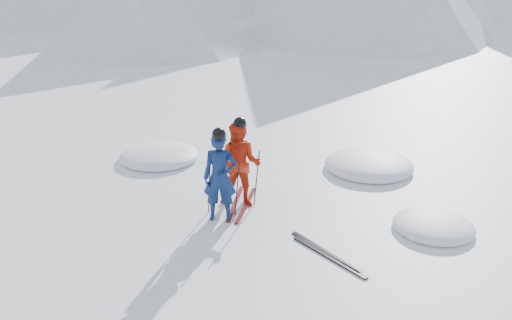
% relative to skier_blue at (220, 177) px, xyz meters
% --- Properties ---
extents(ground, '(160.00, 160.00, 0.00)m').
position_rel_skier_blue_xyz_m(ground, '(2.22, 0.07, -0.88)').
color(ground, white).
rests_on(ground, ground).
extents(skier_blue, '(0.74, 0.60, 1.76)m').
position_rel_skier_blue_xyz_m(skier_blue, '(0.00, 0.00, 0.00)').
color(skier_blue, navy).
rests_on(skier_blue, ground).
extents(skier_red, '(0.97, 0.82, 1.78)m').
position_rel_skier_blue_xyz_m(skier_red, '(0.13, 0.71, 0.01)').
color(skier_red, red).
rests_on(skier_red, ground).
extents(pole_blue_left, '(0.12, 0.08, 1.17)m').
position_rel_skier_blue_xyz_m(pole_blue_left, '(-0.30, 0.15, -0.29)').
color(pole_blue_left, black).
rests_on(pole_blue_left, ground).
extents(pole_blue_right, '(0.12, 0.07, 1.17)m').
position_rel_skier_blue_xyz_m(pole_blue_right, '(0.25, 0.25, -0.29)').
color(pole_blue_right, black).
rests_on(pole_blue_right, ground).
extents(pole_red_left, '(0.12, 0.09, 1.19)m').
position_rel_skier_blue_xyz_m(pole_red_left, '(-0.17, 0.96, -0.29)').
color(pole_red_left, black).
rests_on(pole_red_left, ground).
extents(pole_red_right, '(0.12, 0.08, 1.19)m').
position_rel_skier_blue_xyz_m(pole_red_right, '(0.43, 0.86, -0.29)').
color(pole_red_right, black).
rests_on(pole_red_right, ground).
extents(ski_worn_left, '(0.45, 1.68, 0.03)m').
position_rel_skier_blue_xyz_m(ski_worn_left, '(0.01, 0.71, -0.87)').
color(ski_worn_left, black).
rests_on(ski_worn_left, ground).
extents(ski_worn_right, '(0.33, 1.70, 0.03)m').
position_rel_skier_blue_xyz_m(ski_worn_right, '(0.25, 0.71, -0.87)').
color(ski_worn_right, black).
rests_on(ski_worn_right, ground).
extents(ski_loose_a, '(1.46, 1.02, 0.03)m').
position_rel_skier_blue_xyz_m(ski_loose_a, '(2.22, -0.56, -0.87)').
color(ski_loose_a, black).
rests_on(ski_loose_a, ground).
extents(ski_loose_b, '(1.49, 0.97, 0.03)m').
position_rel_skier_blue_xyz_m(ski_loose_b, '(2.32, -0.71, -0.87)').
color(ski_loose_b, black).
rests_on(ski_loose_b, ground).
extents(snow_lumps, '(10.39, 5.76, 0.47)m').
position_rel_skier_blue_xyz_m(snow_lumps, '(1.06, 2.53, -0.88)').
color(snow_lumps, white).
rests_on(snow_lumps, ground).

